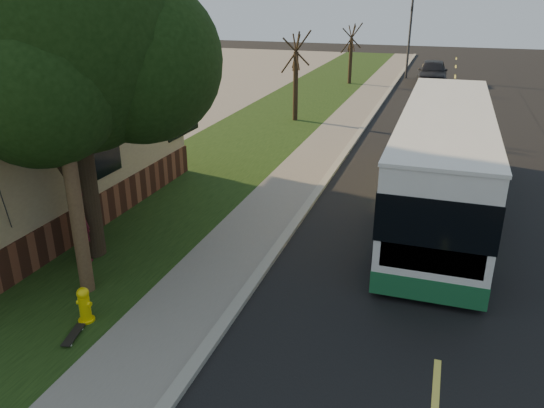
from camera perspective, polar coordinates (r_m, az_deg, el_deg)
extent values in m
plane|color=black|center=(10.10, -6.90, -15.28)|extent=(120.00, 120.00, 0.00)
cube|color=black|center=(18.25, 18.42, 1.35)|extent=(8.00, 80.00, 0.01)
cube|color=gray|center=(18.58, 6.08, 2.94)|extent=(0.25, 80.00, 0.12)
cube|color=slate|center=(18.80, 3.10, 3.20)|extent=(2.00, 80.00, 0.08)
cube|color=black|center=(19.95, -6.66, 4.19)|extent=(5.00, 80.00, 0.07)
cylinder|color=yellow|center=(11.11, -19.47, -10.56)|extent=(0.22, 0.22, 0.55)
sphere|color=yellow|center=(10.93, -19.70, -9.03)|extent=(0.24, 0.24, 0.24)
cylinder|color=yellow|center=(11.04, -19.55, -10.01)|extent=(0.30, 0.10, 0.10)
cylinder|color=yellow|center=(11.04, -19.55, -10.01)|extent=(0.10, 0.18, 0.10)
cylinder|color=yellow|center=(11.24, -19.30, -11.66)|extent=(0.32, 0.32, 0.04)
cylinder|color=#473321|center=(10.83, -22.16, 12.37)|extent=(0.30, 0.30, 9.00)
cylinder|color=black|center=(13.08, -19.55, 2.81)|extent=(0.56, 0.56, 4.00)
sphere|color=black|center=(12.48, -21.48, 16.80)|extent=(5.20, 5.20, 5.20)
sphere|color=black|center=(12.21, -13.99, 14.71)|extent=(3.60, 3.60, 3.60)
sphere|color=black|center=(13.00, -26.67, 14.84)|extent=(3.80, 3.80, 3.80)
sphere|color=black|center=(11.40, -23.75, 11.52)|extent=(3.20, 3.20, 3.20)
sphere|color=black|center=(13.93, -20.01, 19.05)|extent=(3.40, 3.40, 3.40)
cylinder|color=black|center=(26.54, 2.55, 12.50)|extent=(0.24, 0.24, 3.30)
cylinder|color=black|center=(26.32, 2.61, 16.05)|extent=(1.38, 0.57, 2.01)
cylinder|color=black|center=(26.32, 2.61, 16.05)|extent=(0.74, 1.21, 1.58)
cylinder|color=black|center=(26.32, 2.61, 16.05)|extent=(0.65, 1.05, 1.95)
cylinder|color=black|center=(26.32, 2.61, 16.05)|extent=(1.28, 0.53, 1.33)
cylinder|color=black|center=(26.32, 2.61, 16.05)|extent=(0.75, 1.21, 1.70)
cylinder|color=black|center=(38.05, 8.43, 14.97)|extent=(0.24, 0.24, 3.03)
cylinder|color=black|center=(37.90, 8.56, 17.24)|extent=(1.38, 0.57, 2.01)
cylinder|color=black|center=(37.90, 8.56, 17.24)|extent=(0.74, 1.21, 1.58)
cylinder|color=black|center=(37.90, 8.56, 17.24)|extent=(0.65, 1.05, 1.95)
cylinder|color=black|center=(37.90, 8.56, 17.24)|extent=(1.28, 0.53, 1.33)
cylinder|color=black|center=(37.90, 8.56, 17.24)|extent=(0.75, 1.21, 1.70)
cylinder|color=#2D2D30|center=(41.45, 14.54, 16.72)|extent=(0.16, 0.16, 5.50)
imported|color=black|center=(41.35, 14.78, 19.13)|extent=(0.18, 0.22, 1.10)
cube|color=silver|center=(16.01, 17.92, 5.07)|extent=(2.32, 11.13, 2.51)
cube|color=#1A5D32|center=(16.41, 17.40, 0.73)|extent=(2.34, 11.15, 0.51)
cube|color=black|center=(15.96, 18.00, 5.71)|extent=(2.36, 11.17, 1.02)
cube|color=black|center=(10.85, 17.03, -3.61)|extent=(2.02, 0.06, 1.48)
cube|color=yellow|center=(10.40, 17.79, 2.65)|extent=(1.48, 0.06, 0.32)
cube|color=#FFF2CC|center=(11.34, 12.90, -8.09)|extent=(0.23, 0.04, 0.14)
cube|color=#FFF2CC|center=(11.35, 19.96, -8.91)|extent=(0.23, 0.04, 0.14)
cube|color=silver|center=(15.71, 18.46, 9.51)|extent=(2.37, 11.18, 0.08)
cylinder|color=black|center=(12.70, 11.51, -4.95)|extent=(0.26, 0.85, 0.85)
cylinder|color=black|center=(12.72, 21.96, -6.18)|extent=(0.26, 0.85, 0.85)
cylinder|color=black|center=(15.58, 13.04, 0.09)|extent=(0.26, 0.85, 0.85)
cylinder|color=black|center=(15.59, 21.51, -0.91)|extent=(0.26, 0.85, 0.85)
cylinder|color=black|center=(20.32, 14.55, 5.10)|extent=(0.26, 0.85, 0.85)
cylinder|color=black|center=(20.33, 21.07, 4.33)|extent=(0.26, 0.85, 0.85)
imported|color=#490E1A|center=(13.25, -19.82, -2.08)|extent=(0.79, 0.73, 1.81)
cube|color=black|center=(10.83, -20.59, -13.01)|extent=(0.34, 0.73, 0.02)
cylinder|color=silver|center=(10.67, -21.12, -13.90)|extent=(0.17, 0.08, 0.04)
cylinder|color=silver|center=(11.03, -20.03, -12.45)|extent=(0.17, 0.08, 0.04)
cube|color=black|center=(19.77, -15.85, 5.31)|extent=(1.63, 1.33, 1.30)
cube|color=black|center=(19.59, -16.06, 7.25)|extent=(1.68, 1.39, 0.09)
imported|color=black|center=(39.57, 16.88, 13.44)|extent=(2.07, 4.88, 1.65)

